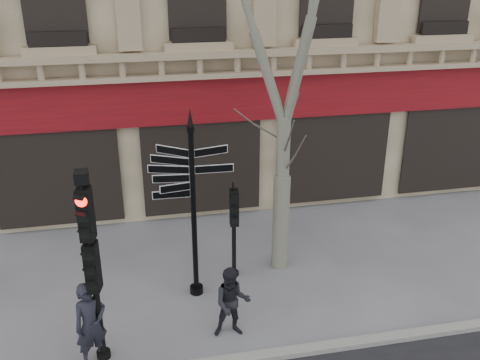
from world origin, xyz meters
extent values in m
plane|color=#5C5D61|center=(0.00, 0.00, 0.00)|extent=(80.00, 80.00, 0.00)
cube|color=gray|center=(0.00, -1.40, 0.06)|extent=(80.00, 0.25, 0.12)
cube|color=#610913|center=(0.00, 4.88, 3.60)|extent=(28.00, 0.25, 1.30)
cube|color=tan|center=(0.00, 4.65, 4.57)|extent=(28.00, 0.35, 0.74)
cylinder|color=black|center=(-0.70, 1.06, 1.96)|extent=(0.12, 0.12, 3.93)
cylinder|color=black|center=(-0.70, 1.06, 0.09)|extent=(0.31, 0.31, 0.17)
cone|color=black|center=(-0.70, 1.06, 4.23)|extent=(0.13, 0.13, 0.39)
cylinder|color=black|center=(-2.75, -0.72, 1.81)|extent=(0.12, 0.12, 3.61)
cylinder|color=black|center=(-2.75, -0.72, 0.07)|extent=(0.27, 0.27, 0.14)
cube|color=black|center=(-2.75, -0.72, 2.09)|extent=(0.49, 0.39, 0.98)
cube|color=black|center=(-2.75, -0.72, 3.15)|extent=(0.49, 0.39, 0.98)
sphere|color=#FF0C05|center=(-2.75, -0.72, 3.42)|extent=(0.21, 0.21, 0.21)
cube|color=black|center=(-2.75, -0.72, 3.83)|extent=(0.28, 0.33, 0.21)
cylinder|color=black|center=(0.30, 1.61, 1.15)|extent=(0.11, 0.11, 2.30)
cylinder|color=black|center=(0.30, 1.61, 0.06)|extent=(0.24, 0.24, 0.13)
cube|color=black|center=(0.30, 1.61, 1.87)|extent=(0.41, 0.31, 0.88)
cylinder|color=gray|center=(1.50, 1.78, 1.23)|extent=(0.40, 0.40, 2.45)
cylinder|color=gray|center=(1.50, 1.78, 3.12)|extent=(0.31, 0.31, 1.56)
imported|color=black|center=(-2.91, -0.80, 0.87)|extent=(0.76, 0.66, 1.74)
imported|color=black|center=(-0.16, -0.55, 0.78)|extent=(0.81, 0.66, 1.56)
camera|label=1|loc=(-1.81, -9.36, 7.29)|focal=40.00mm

